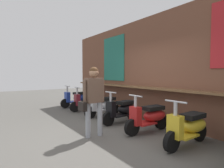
# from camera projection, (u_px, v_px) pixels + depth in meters

# --- Properties ---
(ground_plane) EXTENTS (28.03, 28.03, 0.00)m
(ground_plane) POSITION_uv_depth(u_px,v_px,m) (103.00, 134.00, 4.44)
(ground_plane) COLOR #56544F
(market_stall_facade) EXTENTS (10.01, 0.61, 3.26)m
(market_stall_facade) POSITION_uv_depth(u_px,v_px,m) (159.00, 69.00, 5.51)
(market_stall_facade) COLOR brown
(market_stall_facade) RESTS_ON ground_plane
(scooter_blue) EXTENTS (0.46, 1.40, 0.97)m
(scooter_blue) POSITION_uv_depth(u_px,v_px,m) (77.00, 98.00, 8.20)
(scooter_blue) COLOR #233D9E
(scooter_blue) RESTS_ON ground_plane
(scooter_maroon) EXTENTS (0.46, 1.40, 0.97)m
(scooter_maroon) POSITION_uv_depth(u_px,v_px,m) (88.00, 101.00, 7.33)
(scooter_maroon) COLOR maroon
(scooter_maroon) RESTS_ON ground_plane
(scooter_silver) EXTENTS (0.46, 1.40, 0.97)m
(scooter_silver) POSITION_uv_depth(u_px,v_px,m) (105.00, 105.00, 6.34)
(scooter_silver) COLOR #B2B5BA
(scooter_silver) RESTS_ON ground_plane
(scooter_black) EXTENTS (0.50, 1.40, 0.97)m
(scooter_black) POSITION_uv_depth(u_px,v_px,m) (123.00, 110.00, 5.51)
(scooter_black) COLOR black
(scooter_black) RESTS_ON ground_plane
(scooter_red) EXTENTS (0.46, 1.40, 0.97)m
(scooter_red) POSITION_uv_depth(u_px,v_px,m) (150.00, 117.00, 4.61)
(scooter_red) COLOR red
(scooter_red) RESTS_ON ground_plane
(scooter_yellow) EXTENTS (0.46, 1.40, 0.97)m
(scooter_yellow) POSITION_uv_depth(u_px,v_px,m) (189.00, 127.00, 3.73)
(scooter_yellow) COLOR gold
(scooter_yellow) RESTS_ON ground_plane
(shopper_with_handbag) EXTENTS (0.27, 0.65, 1.63)m
(shopper_with_handbag) POSITION_uv_depth(u_px,v_px,m) (93.00, 95.00, 4.22)
(shopper_with_handbag) COLOR #999EA8
(shopper_with_handbag) RESTS_ON ground_plane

